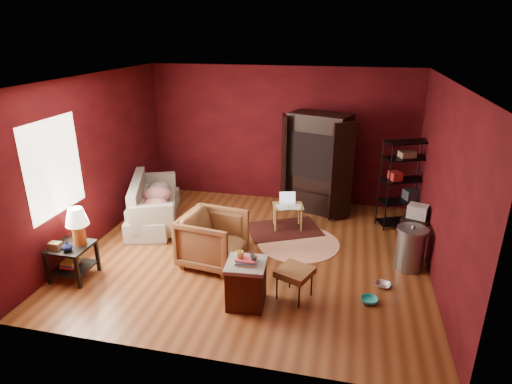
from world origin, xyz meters
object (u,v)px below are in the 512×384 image
tv_armoire (317,161)px  sofa (154,205)px  side_table (74,237)px  wire_shelving (404,180)px  laptop_desk (288,208)px  hamper (246,283)px  armchair (213,237)px

tv_armoire → sofa: bearing=-135.5°
sofa → side_table: size_ratio=1.73×
sofa → wire_shelving: 4.66m
laptop_desk → side_table: bearing=-155.0°
hamper → tv_armoire: 3.57m
armchair → laptop_desk: bearing=-24.5°
armchair → wire_shelving: size_ratio=0.56×
hamper → armchair: bearing=129.2°
armchair → side_table: side_table is taller
armchair → side_table: size_ratio=0.84×
laptop_desk → tv_armoire: 1.25m
hamper → laptop_desk: size_ratio=1.08×
sofa → tv_armoire: bearing=-80.6°
laptop_desk → hamper: bearing=-108.9°
tv_armoire → wire_shelving: 1.67m
sofa → laptop_desk: sofa is taller
sofa → laptop_desk: (2.51, 0.31, 0.05)m
side_table → laptop_desk: size_ratio=1.61×
tv_armoire → hamper: bearing=-79.7°
hamper → laptop_desk: (0.18, 2.44, 0.09)m
side_table → wire_shelving: bearing=31.1°
armchair → laptop_desk: (0.94, 1.50, -0.04)m
wire_shelving → hamper: bearing=-150.4°
sofa → armchair: (1.57, -1.18, 0.09)m
armchair → tv_armoire: tv_armoire is taller
armchair → side_table: 2.02m
hamper → tv_armoire: (0.59, 3.45, 0.70)m
sofa → tv_armoire: size_ratio=0.95×
side_table → tv_armoire: bearing=46.1°
laptop_desk → tv_armoire: bearing=53.0°
armchair → side_table: (-1.84, -0.81, 0.20)m
sofa → armchair: size_ratio=2.05×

